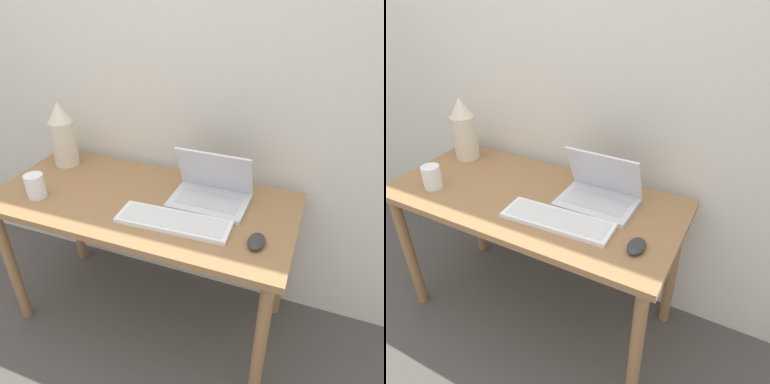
# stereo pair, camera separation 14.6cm
# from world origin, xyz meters

# --- Properties ---
(ground_plane) EXTENTS (12.00, 12.00, 0.00)m
(ground_plane) POSITION_xyz_m (0.00, 0.00, 0.00)
(ground_plane) COLOR #4C4742
(wall_back) EXTENTS (6.00, 0.05, 2.50)m
(wall_back) POSITION_xyz_m (0.00, 0.67, 1.25)
(wall_back) COLOR silver
(wall_back) RESTS_ON ground_plane
(desk) EXTENTS (1.31, 0.60, 0.71)m
(desk) POSITION_xyz_m (0.00, 0.30, 0.62)
(desk) COLOR olive
(desk) RESTS_ON ground_plane
(laptop) EXTENTS (0.32, 0.22, 0.22)m
(laptop) POSITION_xyz_m (0.28, 0.40, 0.76)
(laptop) COLOR silver
(laptop) RESTS_ON desk
(keyboard) EXTENTS (0.45, 0.16, 0.02)m
(keyboard) POSITION_xyz_m (0.19, 0.19, 0.72)
(keyboard) COLOR white
(keyboard) RESTS_ON desk
(mouse) EXTENTS (0.06, 0.10, 0.03)m
(mouse) POSITION_xyz_m (0.52, 0.18, 0.72)
(mouse) COLOR #2D2D2D
(mouse) RESTS_ON desk
(vase) EXTENTS (0.12, 0.12, 0.32)m
(vase) POSITION_xyz_m (-0.51, 0.47, 0.87)
(vase) COLOR beige
(vase) RESTS_ON desk
(mp3_player) EXTENTS (0.04, 0.06, 0.01)m
(mp3_player) POSITION_xyz_m (0.20, 0.28, 0.71)
(mp3_player) COLOR red
(mp3_player) RESTS_ON desk
(mug) EXTENTS (0.08, 0.08, 0.10)m
(mug) POSITION_xyz_m (-0.44, 0.16, 0.76)
(mug) COLOR white
(mug) RESTS_ON desk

